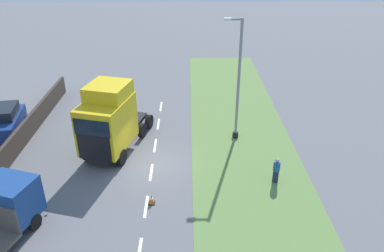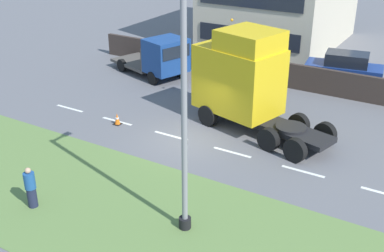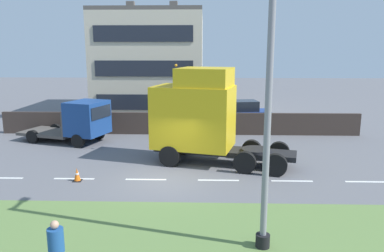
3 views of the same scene
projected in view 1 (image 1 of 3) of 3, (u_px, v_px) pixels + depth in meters
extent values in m
plane|color=slate|center=(152.00, 164.00, 23.63)|extent=(120.00, 120.00, 0.00)
cube|color=#607F42|center=(247.00, 163.00, 23.69)|extent=(7.00, 44.00, 0.01)
cube|color=white|center=(161.00, 106.00, 31.33)|extent=(0.16, 1.80, 0.00)
cube|color=white|center=(158.00, 124.00, 28.50)|extent=(0.16, 1.80, 0.00)
cube|color=white|center=(155.00, 145.00, 25.67)|extent=(0.16, 1.80, 0.00)
cube|color=white|center=(151.00, 172.00, 22.83)|extent=(0.16, 1.80, 0.00)
cube|color=white|center=(146.00, 206.00, 20.00)|extent=(0.16, 1.80, 0.00)
cube|color=white|center=(139.00, 252.00, 17.17)|extent=(0.16, 1.80, 0.00)
cube|color=#382D28|center=(7.00, 155.00, 23.20)|extent=(0.25, 24.00, 1.48)
cube|color=black|center=(120.00, 135.00, 25.65)|extent=(3.13, 7.10, 0.24)
cube|color=gold|center=(107.00, 123.00, 23.53)|extent=(3.41, 4.36, 3.07)
cube|color=black|center=(94.00, 148.00, 22.17)|extent=(2.08, 0.61, 1.72)
cube|color=black|center=(91.00, 128.00, 21.54)|extent=(2.20, 0.64, 0.98)
cube|color=gold|center=(108.00, 91.00, 23.10)|extent=(2.95, 3.02, 0.90)
sphere|color=orange|center=(83.00, 92.00, 21.53)|extent=(0.14, 0.14, 0.14)
cylinder|color=black|center=(129.00, 122.00, 26.91)|extent=(1.69, 1.69, 0.12)
cylinder|color=black|center=(121.00, 157.00, 23.37)|extent=(0.58, 1.09, 1.04)
cylinder|color=black|center=(88.00, 152.00, 23.87)|extent=(0.58, 1.09, 1.04)
cylinder|color=black|center=(142.00, 130.00, 26.51)|extent=(0.58, 1.09, 1.04)
cylinder|color=black|center=(112.00, 127.00, 27.01)|extent=(0.58, 1.09, 1.04)
cylinder|color=black|center=(149.00, 122.00, 27.71)|extent=(0.58, 1.09, 1.04)
cylinder|color=black|center=(120.00, 118.00, 28.21)|extent=(0.58, 1.09, 1.04)
cube|color=navy|center=(11.00, 199.00, 18.10)|extent=(2.76, 2.53, 2.01)
cube|color=black|center=(23.00, 180.00, 18.74)|extent=(1.92, 0.66, 0.72)
cylinder|color=black|center=(35.00, 222.00, 18.37)|extent=(0.48, 0.84, 0.80)
cube|color=navy|center=(7.00, 124.00, 26.80)|extent=(2.45, 4.55, 1.08)
cube|color=black|center=(5.00, 112.00, 26.47)|extent=(1.88, 2.59, 0.72)
cylinder|color=black|center=(16.00, 138.00, 25.93)|extent=(0.30, 0.66, 0.64)
cylinder|color=black|center=(25.00, 120.00, 28.38)|extent=(0.30, 0.66, 0.64)
cylinder|color=black|center=(2.00, 122.00, 28.12)|extent=(0.30, 0.66, 0.64)
cylinder|color=black|center=(235.00, 135.00, 26.57)|extent=(0.41, 0.41, 0.40)
cylinder|color=gray|center=(239.00, 82.00, 24.71)|extent=(0.19, 0.19, 8.39)
cylinder|color=gray|center=(235.00, 19.00, 22.80)|extent=(0.90, 0.13, 0.13)
cube|color=silver|center=(228.00, 19.00, 22.80)|extent=(0.44, 0.20, 0.16)
cylinder|color=#1E233D|center=(275.00, 176.00, 21.80)|extent=(0.34, 0.34, 0.77)
cylinder|color=#1E4C8C|center=(277.00, 166.00, 21.48)|extent=(0.39, 0.39, 0.61)
sphere|color=tan|center=(277.00, 160.00, 21.29)|extent=(0.21, 0.21, 0.21)
cube|color=black|center=(152.00, 203.00, 20.22)|extent=(0.36, 0.36, 0.03)
cone|color=orange|center=(151.00, 199.00, 20.08)|extent=(0.28, 0.28, 0.55)
cylinder|color=white|center=(151.00, 199.00, 20.07)|extent=(0.17, 0.17, 0.07)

